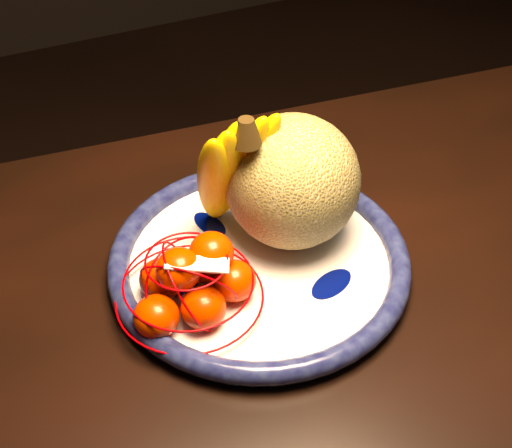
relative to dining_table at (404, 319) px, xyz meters
name	(u,v)px	position (x,y,z in m)	size (l,w,h in m)	color
dining_table	(404,319)	(0.00, 0.00, 0.00)	(1.49, 0.98, 0.71)	black
fruit_bowl	(259,261)	(-0.17, 0.10, 0.09)	(0.38, 0.38, 0.03)	white
cantaloupe	(292,182)	(-0.11, 0.13, 0.18)	(0.17, 0.17, 0.17)	olive
banana_bunch	(229,168)	(-0.18, 0.16, 0.20)	(0.14, 0.14, 0.22)	yellow
mandarin_bag	(192,282)	(-0.27, 0.07, 0.12)	(0.18, 0.18, 0.11)	#F03200
price_tag	(197,264)	(-0.27, 0.05, 0.17)	(0.07, 0.03, 0.00)	white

